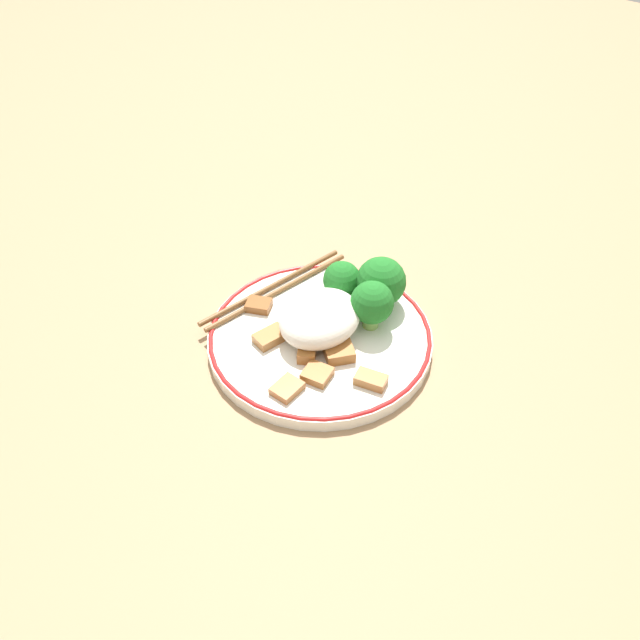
% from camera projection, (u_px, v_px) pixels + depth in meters
% --- Properties ---
extents(ground_plane, '(3.00, 3.00, 0.00)m').
position_uv_depth(ground_plane, '(320.00, 343.00, 0.69)').
color(ground_plane, '#9E7A56').
extents(plate, '(0.25, 0.25, 0.02)m').
position_uv_depth(plate, '(320.00, 337.00, 0.69)').
color(plate, white).
rests_on(plate, ground_plane).
extents(rice_mound, '(0.10, 0.08, 0.04)m').
position_uv_depth(rice_mound, '(318.00, 321.00, 0.67)').
color(rice_mound, white).
rests_on(rice_mound, plate).
extents(broccoli_back_left, '(0.05, 0.05, 0.06)m').
position_uv_depth(broccoli_back_left, '(372.00, 303.00, 0.67)').
color(broccoli_back_left, '#7FB756').
rests_on(broccoli_back_left, plate).
extents(broccoli_back_center, '(0.06, 0.06, 0.06)m').
position_uv_depth(broccoli_back_center, '(381.00, 282.00, 0.70)').
color(broccoli_back_center, '#7FB756').
rests_on(broccoli_back_center, plate).
extents(broccoli_back_right, '(0.04, 0.04, 0.05)m').
position_uv_depth(broccoli_back_right, '(342.00, 280.00, 0.71)').
color(broccoli_back_right, '#7FB756').
rests_on(broccoli_back_right, plate).
extents(meat_near_front, '(0.04, 0.04, 0.01)m').
position_uv_depth(meat_near_front, '(339.00, 352.00, 0.65)').
color(meat_near_front, '#995B28').
rests_on(meat_near_front, plate).
extents(meat_near_left, '(0.04, 0.03, 0.01)m').
position_uv_depth(meat_near_left, '(270.00, 337.00, 0.67)').
color(meat_near_left, '#9E6633').
rests_on(meat_near_left, plate).
extents(meat_near_right, '(0.03, 0.04, 0.01)m').
position_uv_depth(meat_near_right, '(371.00, 380.00, 0.63)').
color(meat_near_right, '#9E6633').
rests_on(meat_near_right, plate).
extents(meat_near_back, '(0.03, 0.03, 0.01)m').
position_uv_depth(meat_near_back, '(317.00, 374.00, 0.63)').
color(meat_near_back, '#995B28').
rests_on(meat_near_back, plate).
extents(meat_on_rice_edge, '(0.03, 0.03, 0.01)m').
position_uv_depth(meat_on_rice_edge, '(287.00, 388.00, 0.62)').
color(meat_on_rice_edge, '#9E6633').
rests_on(meat_on_rice_edge, plate).
extents(meat_mid_left, '(0.03, 0.03, 0.01)m').
position_uv_depth(meat_mid_left, '(307.00, 353.00, 0.65)').
color(meat_mid_left, '#995B28').
rests_on(meat_mid_left, plate).
extents(meat_mid_right, '(0.03, 0.03, 0.01)m').
position_uv_depth(meat_mid_right, '(259.00, 305.00, 0.71)').
color(meat_mid_right, brown).
rests_on(meat_mid_right, plate).
extents(chopsticks, '(0.21, 0.04, 0.01)m').
position_uv_depth(chopsticks, '(275.00, 289.00, 0.74)').
color(chopsticks, brown).
rests_on(chopsticks, plate).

